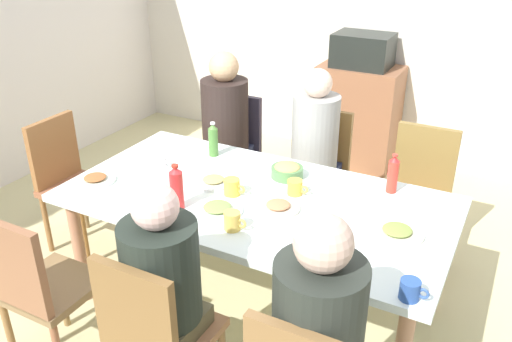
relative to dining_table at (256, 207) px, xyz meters
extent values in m
plane|color=#C7BE8A|center=(0.00, 0.00, -0.65)|extent=(6.21, 6.21, 0.00)
cube|color=silver|center=(0.00, 2.48, 0.65)|extent=(5.42, 0.12, 2.60)
cube|color=white|center=(0.00, 0.00, 0.05)|extent=(2.05, 1.05, 0.04)
cylinder|color=#B37759|center=(-0.93, -0.43, -0.31)|extent=(0.07, 0.07, 0.68)
cylinder|color=#A5835B|center=(-0.93, 0.43, -0.31)|extent=(0.07, 0.07, 0.68)
cylinder|color=#B57B57|center=(0.93, 0.43, -0.31)|extent=(0.07, 0.07, 0.68)
cube|color=navy|center=(-0.68, 0.83, -0.21)|extent=(0.40, 0.40, 0.04)
cylinder|color=#243944|center=(-0.51, 1.00, -0.44)|extent=(0.04, 0.04, 0.43)
cylinder|color=#36364C|center=(-0.85, 1.00, -0.44)|extent=(0.04, 0.04, 0.43)
cylinder|color=#373852|center=(-0.51, 0.66, -0.44)|extent=(0.04, 0.04, 0.43)
cylinder|color=#373249|center=(-0.85, 0.66, -0.44)|extent=(0.04, 0.04, 0.43)
cube|color=#352F43|center=(-0.68, 1.01, 0.02)|extent=(0.38, 0.04, 0.45)
cylinder|color=#333250|center=(-0.60, 0.73, -0.43)|extent=(0.09, 0.09, 0.45)
cylinder|color=#2E3847|center=(-0.76, 0.73, -0.43)|extent=(0.09, 0.09, 0.45)
cube|color=#2B304B|center=(-0.68, 0.83, -0.15)|extent=(0.30, 0.30, 0.10)
cylinder|color=#2D211E|center=(-0.68, 0.83, 0.15)|extent=(0.33, 0.33, 0.50)
sphere|color=tan|center=(-0.68, 0.83, 0.49)|extent=(0.21, 0.21, 0.21)
cube|color=#925F3F|center=(0.00, -0.83, -0.21)|extent=(0.40, 0.40, 0.04)
cylinder|color=#8A5941|center=(-0.17, -0.66, -0.44)|extent=(0.04, 0.04, 0.43)
cube|color=brown|center=(0.00, -1.01, 0.02)|extent=(0.38, 0.04, 0.45)
cube|color=brown|center=(0.00, -0.83, -0.15)|extent=(0.30, 0.30, 0.10)
cylinder|color=#222B24|center=(0.00, -0.83, 0.12)|extent=(0.32, 0.32, 0.44)
sphere|color=beige|center=(0.00, -0.83, 0.42)|extent=(0.19, 0.19, 0.19)
cube|color=olive|center=(-0.68, -0.83, -0.21)|extent=(0.40, 0.40, 0.04)
cylinder|color=olive|center=(-0.85, -1.00, -0.44)|extent=(0.04, 0.04, 0.43)
cylinder|color=olive|center=(-0.85, -0.66, -0.44)|extent=(0.04, 0.04, 0.43)
cylinder|color=olive|center=(-0.51, -0.66, -0.44)|extent=(0.04, 0.04, 0.43)
cube|color=#8F5C3E|center=(-0.68, -1.01, 0.02)|extent=(0.38, 0.04, 0.45)
cube|color=#905B3E|center=(0.00, 0.83, -0.21)|extent=(0.40, 0.40, 0.04)
cylinder|color=olive|center=(0.17, 1.00, -0.44)|extent=(0.04, 0.04, 0.43)
cylinder|color=brown|center=(-0.17, 1.00, -0.44)|extent=(0.04, 0.04, 0.43)
cylinder|color=#8E6042|center=(0.17, 0.66, -0.44)|extent=(0.04, 0.04, 0.43)
cylinder|color=brown|center=(-0.17, 0.66, -0.44)|extent=(0.04, 0.04, 0.43)
cube|color=brown|center=(0.00, 1.01, 0.02)|extent=(0.38, 0.04, 0.45)
cylinder|color=#343845|center=(0.08, 0.73, -0.43)|extent=(0.09, 0.09, 0.45)
cylinder|color=navy|center=(-0.08, 0.73, -0.43)|extent=(0.09, 0.09, 0.45)
cube|color=#252C4D|center=(0.00, 0.83, -0.15)|extent=(0.30, 0.30, 0.10)
cylinder|color=#999996|center=(0.00, 0.83, 0.14)|extent=(0.31, 0.31, 0.49)
sphere|color=beige|center=(0.00, 0.83, 0.47)|extent=(0.19, 0.19, 0.19)
cylinder|color=#2A3029|center=(0.68, -0.83, 0.14)|extent=(0.33, 0.33, 0.48)
sphere|color=beige|center=(0.68, -0.83, 0.47)|extent=(0.20, 0.20, 0.20)
cube|color=#91573A|center=(-1.33, 0.00, -0.21)|extent=(0.40, 0.40, 0.04)
cylinder|color=olive|center=(-1.50, 0.17, -0.44)|extent=(0.04, 0.04, 0.43)
cylinder|color=brown|center=(-1.50, -0.17, -0.44)|extent=(0.04, 0.04, 0.43)
cylinder|color=olive|center=(-1.16, 0.17, -0.44)|extent=(0.04, 0.04, 0.43)
cylinder|color=#95602E|center=(-1.16, -0.17, -0.44)|extent=(0.04, 0.04, 0.43)
cube|color=#935F35|center=(-1.51, 0.00, 0.02)|extent=(0.04, 0.38, 0.45)
cube|color=#915F40|center=(0.68, 0.83, -0.21)|extent=(0.40, 0.40, 0.04)
cylinder|color=olive|center=(0.85, 1.00, -0.44)|extent=(0.04, 0.04, 0.43)
cylinder|color=brown|center=(0.51, 1.00, -0.44)|extent=(0.04, 0.04, 0.43)
cylinder|color=olive|center=(0.85, 0.66, -0.44)|extent=(0.04, 0.04, 0.43)
cylinder|color=brown|center=(0.51, 0.66, -0.44)|extent=(0.04, 0.04, 0.43)
cube|color=olive|center=(0.68, 1.01, 0.02)|extent=(0.38, 0.04, 0.45)
cylinder|color=beige|center=(0.16, -0.07, 0.08)|extent=(0.22, 0.22, 0.01)
ellipsoid|color=tan|center=(0.16, -0.07, 0.10)|extent=(0.12, 0.12, 0.02)
cylinder|color=white|center=(-0.28, 0.02, 0.08)|extent=(0.22, 0.22, 0.01)
ellipsoid|color=tan|center=(-0.28, 0.02, 0.10)|extent=(0.12, 0.12, 0.02)
cylinder|color=white|center=(-0.10, -0.23, 0.08)|extent=(0.26, 0.26, 0.01)
ellipsoid|color=#839F53|center=(-0.10, -0.23, 0.10)|extent=(0.14, 0.14, 0.02)
cylinder|color=silver|center=(-0.88, -0.27, 0.08)|extent=(0.23, 0.23, 0.01)
ellipsoid|color=#A05D32|center=(-0.88, -0.27, 0.10)|extent=(0.12, 0.12, 0.02)
cylinder|color=#EBE7C9|center=(0.76, -0.02, 0.08)|extent=(0.25, 0.25, 0.01)
ellipsoid|color=#849A47|center=(0.76, -0.02, 0.10)|extent=(0.14, 0.14, 0.02)
cylinder|color=#54834C|center=(0.05, 0.29, 0.10)|extent=(0.18, 0.18, 0.06)
ellipsoid|color=tan|center=(0.05, 0.29, 0.13)|extent=(0.15, 0.15, 0.04)
cylinder|color=#2C509E|center=(0.92, -0.46, 0.11)|extent=(0.08, 0.08, 0.08)
torus|color=#3A5E9F|center=(0.97, -0.46, 0.11)|extent=(0.05, 0.01, 0.05)
cylinder|color=yellow|center=(0.17, 0.12, 0.11)|extent=(0.08, 0.08, 0.08)
torus|color=#E7CD52|center=(0.23, 0.12, 0.11)|extent=(0.05, 0.01, 0.05)
cylinder|color=white|center=(-0.66, 0.04, 0.10)|extent=(0.07, 0.07, 0.07)
torus|color=white|center=(-0.61, 0.04, 0.10)|extent=(0.05, 0.01, 0.05)
cylinder|color=#E9C051|center=(0.05, -0.34, 0.11)|extent=(0.08, 0.08, 0.09)
torus|color=#E1BE54|center=(0.11, -0.34, 0.11)|extent=(0.05, 0.01, 0.05)
cylinder|color=yellow|center=(-0.12, -0.04, 0.11)|extent=(0.09, 0.09, 0.09)
torus|color=#DFC94D|center=(-0.07, -0.04, 0.11)|extent=(0.05, 0.01, 0.05)
cylinder|color=red|center=(0.62, 0.39, 0.16)|extent=(0.06, 0.06, 0.18)
cone|color=red|center=(0.62, 0.39, 0.27)|extent=(0.05, 0.05, 0.03)
cylinder|color=#C33C2F|center=(0.62, 0.39, 0.29)|extent=(0.03, 0.03, 0.01)
cylinder|color=#487C34|center=(-0.48, 0.35, 0.16)|extent=(0.06, 0.06, 0.18)
cone|color=#54833B|center=(-0.48, 0.35, 0.26)|extent=(0.05, 0.05, 0.03)
cylinder|color=silver|center=(-0.48, 0.35, 0.28)|extent=(0.03, 0.03, 0.01)
cylinder|color=red|center=(-0.30, -0.29, 0.17)|extent=(0.07, 0.07, 0.20)
cone|color=red|center=(-0.30, -0.29, 0.28)|extent=(0.06, 0.06, 0.03)
cylinder|color=red|center=(-0.30, -0.29, 0.30)|extent=(0.03, 0.03, 0.01)
cube|color=#915C3E|center=(-0.13, 2.18, -0.20)|extent=(0.70, 0.44, 0.90)
cube|color=black|center=(-0.13, 2.18, 0.39)|extent=(0.48, 0.36, 0.28)
camera|label=1|loc=(1.17, -2.20, 1.43)|focal=37.33mm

